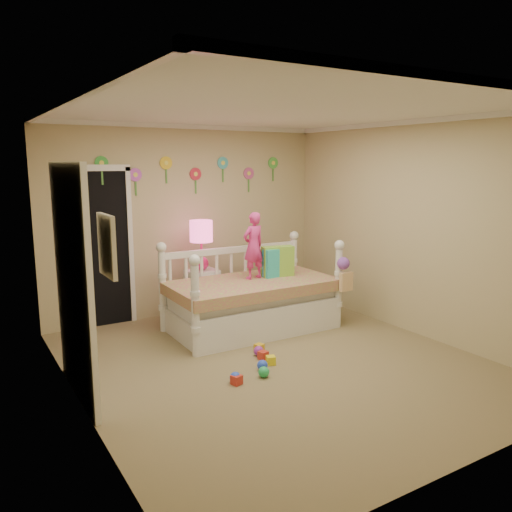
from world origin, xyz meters
TOP-DOWN VIEW (x-y plane):
  - floor at (0.00, 0.00)m, footprint 4.00×4.50m
  - ceiling at (0.00, 0.00)m, footprint 4.00×4.50m
  - back_wall at (0.00, 2.25)m, footprint 4.00×0.01m
  - left_wall at (-2.00, 0.00)m, footprint 0.01×4.50m
  - right_wall at (2.00, 0.00)m, footprint 0.01×4.50m
  - crown_molding at (0.00, 0.00)m, footprint 4.00×4.50m
  - daybed at (0.35, 1.11)m, footprint 2.12×1.15m
  - pillow_turquoise at (0.74, 1.14)m, footprint 0.37×0.15m
  - pillow_lime at (0.76, 1.15)m, footprint 0.44×0.23m
  - child at (0.42, 1.18)m, footprint 0.34×0.25m
  - nightstand at (0.00, 1.83)m, footprint 0.42×0.33m
  - table_lamp at (0.00, 1.83)m, footprint 0.30×0.30m
  - closet_doorway at (-1.25, 2.23)m, footprint 0.90×0.04m
  - flower_decals at (-0.09, 2.24)m, footprint 3.40×0.02m
  - mirror_closet at (-1.96, 0.30)m, footprint 0.07×1.30m
  - wall_picture at (-1.97, -0.90)m, footprint 0.05×0.34m
  - hanging_bag at (1.35, 0.52)m, footprint 0.20×0.16m
  - toy_scatter at (-0.27, -0.01)m, footprint 0.95×1.39m

SIDE VIEW (x-z plane):
  - floor at x=0.00m, z-range -0.01..0.01m
  - toy_scatter at x=-0.27m, z-range 0.00..0.11m
  - nightstand at x=0.00m, z-range 0.00..0.68m
  - daybed at x=0.35m, z-range 0.00..1.14m
  - hanging_bag at x=1.35m, z-range 0.52..0.88m
  - pillow_turquoise at x=0.74m, z-range 0.64..1.00m
  - pillow_lime at x=0.76m, z-range 0.64..1.03m
  - closet_doorway at x=-1.25m, z-range 0.00..2.07m
  - mirror_closet at x=-1.96m, z-range 0.00..2.10m
  - child at x=0.42m, z-range 0.64..1.48m
  - table_lamp at x=0.00m, z-range 0.78..1.45m
  - back_wall at x=0.00m, z-range 0.00..2.60m
  - left_wall at x=-2.00m, z-range 0.00..2.60m
  - right_wall at x=2.00m, z-range 0.00..2.60m
  - wall_picture at x=-1.97m, z-range 1.34..1.76m
  - flower_decals at x=-0.09m, z-range 1.69..2.19m
  - crown_molding at x=0.00m, z-range 2.54..2.60m
  - ceiling at x=0.00m, z-range 2.60..2.60m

